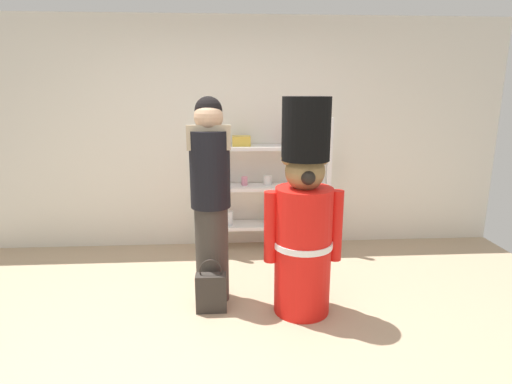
{
  "coord_description": "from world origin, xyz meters",
  "views": [
    {
      "loc": [
        0.01,
        -2.66,
        1.8
      ],
      "look_at": [
        0.23,
        0.63,
        1.0
      ],
      "focal_mm": 29.36,
      "sensor_mm": 36.0,
      "label": 1
    }
  ],
  "objects_px": {
    "merchandise_shelf": "(268,183)",
    "shopping_bag": "(211,292)",
    "teddy_bear_guard": "(304,220)",
    "person_shopper": "(211,197)"
  },
  "relations": [
    {
      "from": "merchandise_shelf",
      "to": "teddy_bear_guard",
      "type": "xyz_separation_m",
      "value": [
        0.15,
        -1.47,
        0.02
      ]
    },
    {
      "from": "merchandise_shelf",
      "to": "person_shopper",
      "type": "distance_m",
      "value": 1.37
    },
    {
      "from": "merchandise_shelf",
      "to": "shopping_bag",
      "type": "xyz_separation_m",
      "value": [
        -0.6,
        -1.44,
        -0.6
      ]
    },
    {
      "from": "person_shopper",
      "to": "merchandise_shelf",
      "type": "bearing_deg",
      "value": 64.15
    },
    {
      "from": "teddy_bear_guard",
      "to": "shopping_bag",
      "type": "height_order",
      "value": "teddy_bear_guard"
    },
    {
      "from": "shopping_bag",
      "to": "teddy_bear_guard",
      "type": "bearing_deg",
      "value": -2.65
    },
    {
      "from": "merchandise_shelf",
      "to": "shopping_bag",
      "type": "distance_m",
      "value": 1.67
    },
    {
      "from": "merchandise_shelf",
      "to": "teddy_bear_guard",
      "type": "relative_size",
      "value": 0.86
    },
    {
      "from": "merchandise_shelf",
      "to": "person_shopper",
      "type": "xyz_separation_m",
      "value": [
        -0.59,
        -1.22,
        0.16
      ]
    },
    {
      "from": "teddy_bear_guard",
      "to": "shopping_bag",
      "type": "xyz_separation_m",
      "value": [
        -0.75,
        0.03,
        -0.62
      ]
    }
  ]
}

